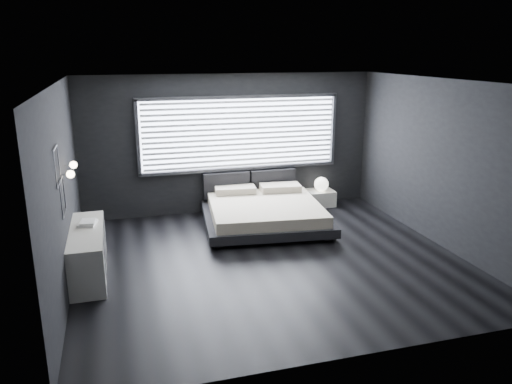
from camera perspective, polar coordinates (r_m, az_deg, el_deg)
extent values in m
plane|color=black|center=(8.07, 1.67, -7.76)|extent=(6.00, 6.00, 0.00)
plane|color=white|center=(7.41, 1.85, 12.50)|extent=(6.00, 6.00, 0.00)
cube|color=black|center=(10.21, -2.94, 5.52)|extent=(6.00, 0.04, 2.80)
cube|color=black|center=(5.19, 11.03, -5.21)|extent=(6.00, 0.04, 2.80)
cube|color=black|center=(7.32, -21.25, 0.24)|extent=(0.04, 5.50, 2.80)
cube|color=black|center=(8.98, 20.36, 3.08)|extent=(0.04, 5.50, 2.80)
cube|color=white|center=(10.21, -1.83, 6.72)|extent=(4.00, 0.02, 1.38)
cube|color=#47474C|center=(9.89, -13.39, 6.00)|extent=(0.06, 0.08, 1.48)
cube|color=#47474C|center=(10.85, 8.80, 7.10)|extent=(0.06, 0.08, 1.48)
cube|color=#47474C|center=(10.09, -1.82, 10.79)|extent=(4.14, 0.08, 0.06)
cube|color=#47474C|center=(10.32, -1.75, 2.69)|extent=(4.14, 0.08, 0.06)
cube|color=silver|center=(10.15, -1.75, 6.67)|extent=(3.94, 0.03, 1.32)
cube|color=black|center=(10.27, -3.40, 0.82)|extent=(0.96, 0.16, 0.52)
cube|color=black|center=(10.52, 1.92, 1.21)|extent=(0.96, 0.16, 0.52)
cylinder|color=silver|center=(7.31, -20.98, 1.88)|extent=(0.10, 0.02, 0.02)
sphere|color=#FFE5B7|center=(7.31, -20.44, 1.92)|extent=(0.11, 0.11, 0.11)
cylinder|color=silver|center=(7.90, -20.66, 2.89)|extent=(0.10, 0.02, 0.02)
sphere|color=#FFE5B7|center=(7.89, -20.15, 2.93)|extent=(0.11, 0.11, 0.11)
cube|color=#47474C|center=(6.63, -22.00, 4.67)|extent=(0.01, 0.46, 0.02)
cube|color=#47474C|center=(6.73, -21.59, 0.84)|extent=(0.01, 0.46, 0.02)
cube|color=#47474C|center=(6.90, -21.62, 3.16)|extent=(0.01, 0.02, 0.46)
cube|color=#47474C|center=(6.46, -21.98, 2.30)|extent=(0.01, 0.02, 0.46)
cube|color=#47474C|center=(6.97, -21.41, 1.27)|extent=(0.01, 0.46, 0.02)
cube|color=#47474C|center=(7.10, -21.04, -2.32)|extent=(0.01, 0.46, 0.02)
cube|color=#47474C|center=(7.25, -21.08, -0.05)|extent=(0.01, 0.02, 0.46)
cube|color=#47474C|center=(6.81, -21.38, -1.07)|extent=(0.01, 0.02, 0.46)
cube|color=black|center=(8.60, -4.38, -5.98)|extent=(0.14, 0.14, 0.08)
cube|color=black|center=(8.97, 8.28, -5.15)|extent=(0.14, 0.14, 0.08)
cube|color=black|center=(10.25, -5.30, -2.34)|extent=(0.14, 0.14, 0.08)
cube|color=black|center=(10.56, 5.41, -1.78)|extent=(0.14, 0.14, 0.08)
cube|color=black|center=(9.50, 1.03, -2.97)|extent=(2.51, 2.41, 0.17)
cube|color=beige|center=(9.44, 1.04, -1.90)|extent=(2.24, 2.24, 0.21)
cube|color=#BDB39F|center=(10.09, -2.40, 0.28)|extent=(0.85, 0.52, 0.13)
cube|color=#BDB39F|center=(10.24, 2.78, 0.51)|extent=(0.85, 0.52, 0.13)
cube|color=silver|center=(10.85, 7.33, -0.66)|extent=(0.57, 0.48, 0.33)
sphere|color=white|center=(10.73, 7.47, 0.90)|extent=(0.30, 0.30, 0.30)
cube|color=silver|center=(7.85, -18.69, -6.55)|extent=(0.50, 1.77, 0.71)
cube|color=#47474C|center=(7.84, -16.85, -6.42)|extent=(0.01, 1.75, 0.69)
cube|color=white|center=(7.94, -18.69, -3.42)|extent=(0.30, 0.36, 0.04)
cube|color=white|center=(7.91, -18.65, -3.23)|extent=(0.23, 0.30, 0.03)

